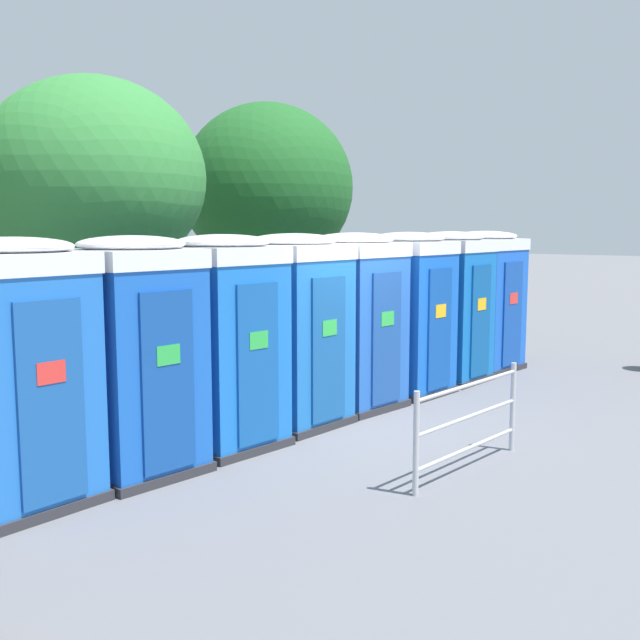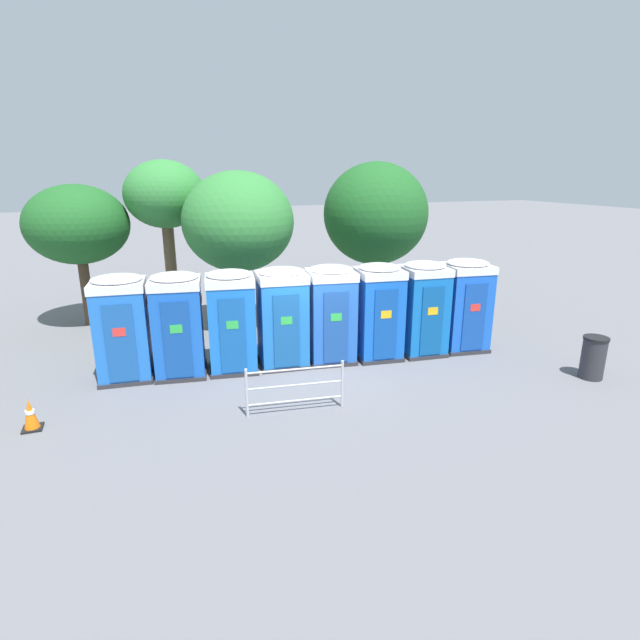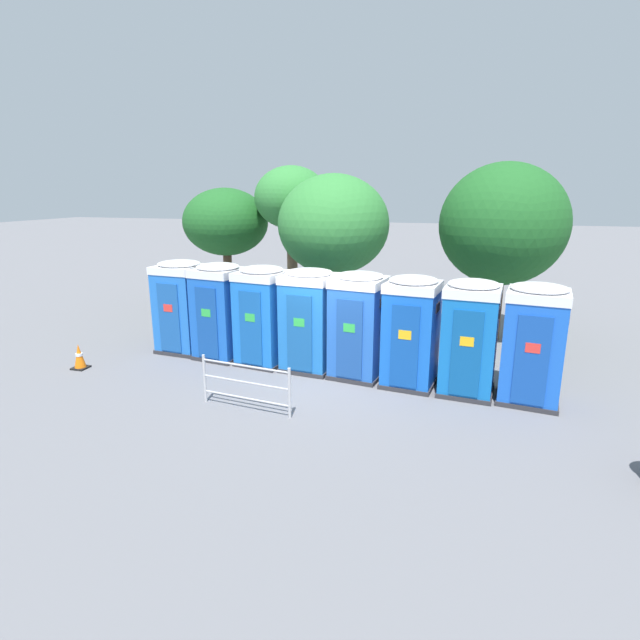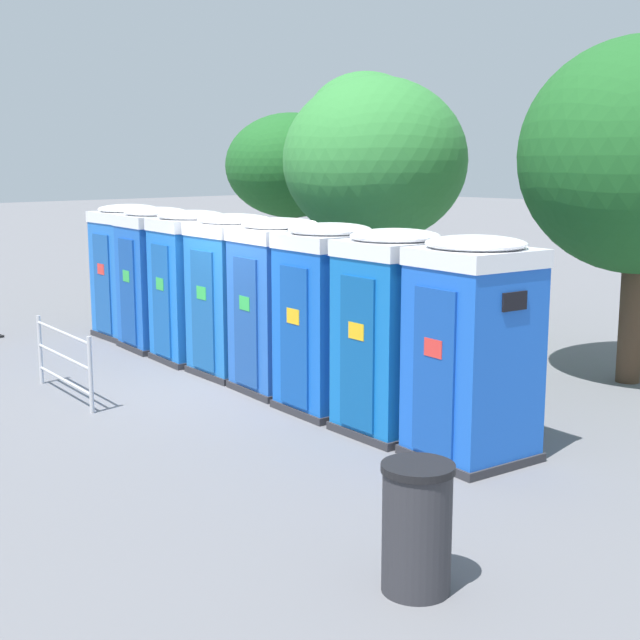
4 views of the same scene
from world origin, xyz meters
TOP-DOWN VIEW (x-y plane):
  - ground_plane at (0.00, 0.00)m, footprint 120.00×120.00m
  - portapotty_0 at (-4.39, 0.95)m, footprint 1.33×1.30m
  - portapotty_1 at (-3.13, 0.74)m, footprint 1.36×1.36m
  - portapotty_2 at (-1.86, 0.60)m, footprint 1.34×1.36m
  - portapotty_3 at (-0.59, 0.50)m, footprint 1.34×1.32m
  - portapotty_4 at (0.68, 0.35)m, footprint 1.36×1.36m
  - portapotty_5 at (1.95, 0.14)m, footprint 1.30×1.33m
  - portapotty_6 at (3.22, 0.01)m, footprint 1.27×1.31m
  - portapotty_7 at (4.49, -0.09)m, footprint 1.37×1.36m
  - street_tree_0 at (-2.86, 5.82)m, footprint 2.54×2.54m
  - street_tree_1 at (-0.90, 4.03)m, footprint 3.37×3.37m
  - street_tree_3 at (-5.53, 6.09)m, footprint 3.11×3.11m
  - trash_can at (6.16, -2.98)m, footprint 0.58×0.58m
  - event_barrier at (-1.10, -2.18)m, footprint 2.04×0.32m

SIDE VIEW (x-z plane):
  - ground_plane at x=0.00m, z-range 0.00..0.00m
  - trash_can at x=6.16m, z-range 0.00..1.05m
  - event_barrier at x=-1.10m, z-range 0.04..1.09m
  - portapotty_0 at x=-4.39m, z-range 0.01..2.55m
  - portapotty_3 at x=-0.59m, z-range 0.01..2.55m
  - portapotty_7 at x=4.49m, z-range 0.01..2.55m
  - portapotty_1 at x=-3.13m, z-range 0.01..2.55m
  - portapotty_4 at x=0.68m, z-range 0.01..2.55m
  - portapotty_2 at x=-1.86m, z-range 0.01..2.55m
  - portapotty_5 at x=1.95m, z-range 0.01..2.55m
  - portapotty_6 at x=3.22m, z-range 0.01..2.55m
  - street_tree_3 at x=-5.53m, z-range 0.99..5.44m
  - street_tree_1 at x=-0.90m, z-range 0.91..5.77m
  - street_tree_0 at x=-2.86m, z-range 1.45..6.63m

